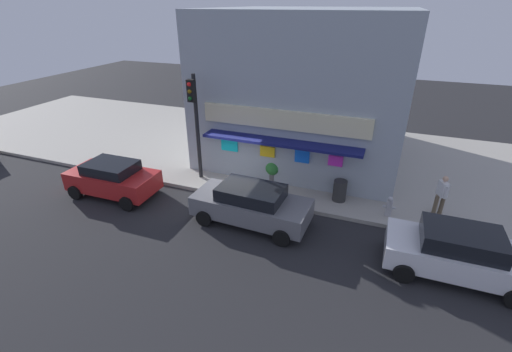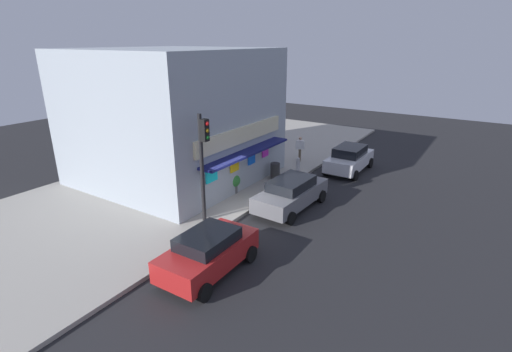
# 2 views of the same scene
# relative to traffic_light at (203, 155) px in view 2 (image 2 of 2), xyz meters

# --- Properties ---
(ground_plane) EXTENTS (63.06, 63.06, 0.00)m
(ground_plane) POSITION_rel_traffic_light_xyz_m (1.89, -1.03, -3.33)
(ground_plane) COLOR #232326
(sidewalk) EXTENTS (42.04, 11.65, 0.17)m
(sidewalk) POSITION_rel_traffic_light_xyz_m (1.89, 4.79, -3.25)
(sidewalk) COLOR #A39E93
(sidewalk) RESTS_ON ground_plane
(corner_building) EXTENTS (9.79, 10.23, 7.42)m
(corner_building) POSITION_rel_traffic_light_xyz_m (3.91, 5.41, 0.54)
(corner_building) COLOR #9EA8B2
(corner_building) RESTS_ON sidewalk
(traffic_light) EXTENTS (0.32, 0.58, 4.93)m
(traffic_light) POSITION_rel_traffic_light_xyz_m (0.00, 0.00, 0.00)
(traffic_light) COLOR black
(traffic_light) RESTS_ON sidewalk
(fire_hydrant) EXTENTS (0.48, 0.24, 0.84)m
(fire_hydrant) POSITION_rel_traffic_light_xyz_m (8.68, -0.30, -2.76)
(fire_hydrant) COLOR #B2B2B7
(fire_hydrant) RESTS_ON sidewalk
(trash_can) EXTENTS (0.57, 0.57, 0.93)m
(trash_can) POSITION_rel_traffic_light_xyz_m (6.66, 0.21, -2.70)
(trash_can) COLOR #2D2D2D
(trash_can) RESTS_ON sidewalk
(pedestrian) EXTENTS (0.45, 0.59, 1.69)m
(pedestrian) POSITION_rel_traffic_light_xyz_m (10.53, 0.51, -2.23)
(pedestrian) COLOR brown
(pedestrian) RESTS_ON sidewalk
(potted_plant_by_doorway) EXTENTS (0.71, 0.71, 1.06)m
(potted_plant_by_doorway) POSITION_rel_traffic_light_xyz_m (3.43, 0.91, -2.54)
(potted_plant_by_doorway) COLOR #59595B
(potted_plant_by_doorway) RESTS_ON sidewalk
(potted_plant_by_window) EXTENTS (0.66, 0.66, 1.00)m
(potted_plant_by_window) POSITION_rel_traffic_light_xyz_m (5.29, 1.57, -2.60)
(potted_plant_by_window) COLOR #59595B
(potted_plant_by_window) RESTS_ON sidewalk
(parked_car_grey) EXTENTS (4.62, 2.24, 1.58)m
(parked_car_grey) POSITION_rel_traffic_light_xyz_m (3.64, -2.45, -2.51)
(parked_car_grey) COLOR slate
(parked_car_grey) RESTS_ON ground_plane
(parked_car_red) EXTENTS (3.96, 2.09, 1.58)m
(parked_car_red) POSITION_rel_traffic_light_xyz_m (-2.92, -2.56, -2.51)
(parked_car_red) COLOR #AD1E1E
(parked_car_red) RESTS_ON ground_plane
(parked_car_white) EXTENTS (4.27, 2.11, 1.64)m
(parked_car_white) POSITION_rel_traffic_light_xyz_m (10.76, -2.91, -2.49)
(parked_car_white) COLOR silver
(parked_car_white) RESTS_ON ground_plane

